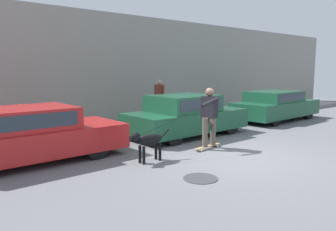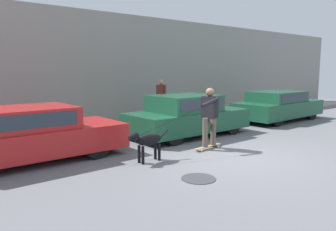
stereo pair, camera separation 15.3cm
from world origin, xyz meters
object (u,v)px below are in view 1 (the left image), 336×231
object	(u,v)px
parked_car_0	(22,136)
parked_car_2	(276,106)
fire_hydrant	(107,129)
skateboarder	(209,114)
parked_car_1	(186,116)
dog	(148,141)
pedestrian_with_bag	(159,99)

from	to	relation	value
parked_car_0	parked_car_2	distance (m)	10.21
fire_hydrant	skateboarder	bearing A→B (deg)	-58.14
parked_car_1	skateboarder	world-z (taller)	skateboarder
parked_car_0	dog	bearing A→B (deg)	-39.01
parked_car_1	parked_car_2	distance (m)	5.15
parked_car_1	fire_hydrant	distance (m)	2.56
parked_car_0	dog	world-z (taller)	parked_car_0
parked_car_1	dog	bearing A→B (deg)	-148.89
parked_car_1	fire_hydrant	world-z (taller)	parked_car_1
pedestrian_with_bag	parked_car_1	bearing A→B (deg)	-108.52
skateboarder	fire_hydrant	xyz separation A→B (m)	(-1.63, 2.63, -0.59)
parked_car_0	parked_car_2	bearing A→B (deg)	-1.24
skateboarder	fire_hydrant	size ratio (longest dim) A/B	4.22
dog	pedestrian_with_bag	distance (m)	4.97
fire_hydrant	parked_car_0	bearing A→B (deg)	-161.58
dog	skateboarder	size ratio (longest dim) A/B	0.40
pedestrian_with_bag	fire_hydrant	bearing A→B (deg)	-164.80
dog	fire_hydrant	bearing A→B (deg)	-100.88
fire_hydrant	pedestrian_with_bag	bearing A→B (deg)	21.24
parked_car_1	fire_hydrant	xyz separation A→B (m)	(-2.38, 0.89, -0.28)
parked_car_0	pedestrian_with_bag	xyz separation A→B (m)	(5.50, 1.99, 0.40)
parked_car_2	fire_hydrant	world-z (taller)	parked_car_2
parked_car_1	pedestrian_with_bag	distance (m)	2.07
parked_car_0	fire_hydrant	xyz separation A→B (m)	(2.68, 0.89, -0.28)
parked_car_0	pedestrian_with_bag	size ratio (longest dim) A/B	2.78
dog	skateboarder	xyz separation A→B (m)	(2.04, 0.02, 0.44)
skateboarder	fire_hydrant	world-z (taller)	skateboarder
parked_car_2	skateboarder	size ratio (longest dim) A/B	1.54
dog	parked_car_2	bearing A→B (deg)	-169.64
dog	pedestrian_with_bag	bearing A→B (deg)	-132.88
parked_car_0	parked_car_2	xyz separation A→B (m)	(10.21, -0.00, -0.01)
parked_car_0	skateboarder	world-z (taller)	skateboarder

